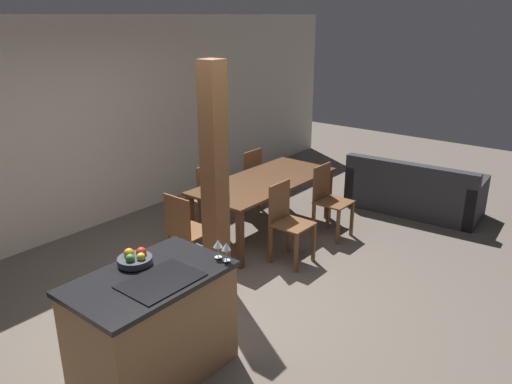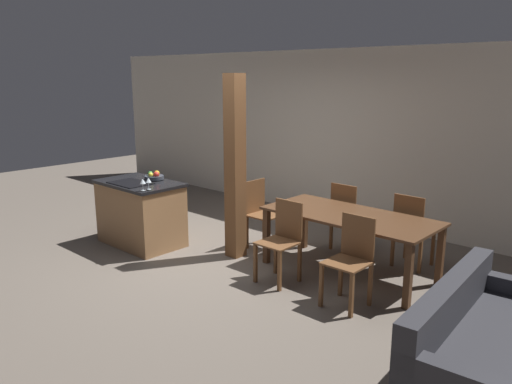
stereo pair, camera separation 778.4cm
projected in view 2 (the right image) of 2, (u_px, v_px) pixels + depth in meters
ground_plane at (211, 260)px, 6.36m from camera, size 16.00×16.00×0.00m
wall_back at (336, 135)px, 8.02m from camera, size 11.20×0.08×2.70m
kitchen_island at (141, 213)px, 6.87m from camera, size 1.19×0.75×0.89m
fruit_bowl at (154, 176)px, 6.88m from camera, size 0.27×0.27×0.11m
wine_glass_near at (143, 182)px, 6.19m from camera, size 0.07×0.07×0.15m
wine_glass_middle at (148, 181)px, 6.25m from camera, size 0.07×0.07×0.15m
dining_table at (349, 222)px, 5.78m from camera, size 2.01×0.91×0.73m
dining_chair_near_left at (282, 239)px, 5.63m from camera, size 0.40×0.40×0.92m
dining_chair_near_right at (351, 259)px, 5.03m from camera, size 0.40×0.40×0.92m
dining_chair_far_left at (347, 215)px, 6.60m from camera, size 0.40×0.40×0.92m
dining_chair_far_right at (412, 229)px, 6.01m from camera, size 0.40×0.40×0.92m
dining_chair_head_end at (261, 212)px, 6.72m from camera, size 0.40×0.40×0.92m
couch at (486, 353)px, 3.72m from camera, size 0.95×1.88×0.78m
timber_post at (235, 168)px, 6.25m from camera, size 0.20×0.20×2.32m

